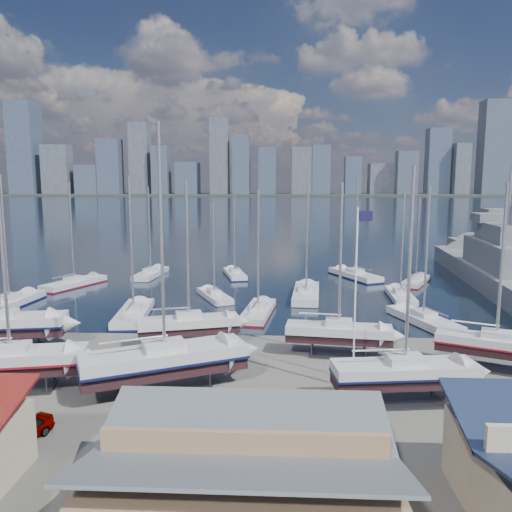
# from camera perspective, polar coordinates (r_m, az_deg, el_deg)

# --- Properties ---
(ground) EXTENTS (1400.00, 1400.00, 0.00)m
(ground) POSITION_cam_1_polar(r_m,az_deg,el_deg) (37.66, 0.45, -13.60)
(ground) COLOR #605E59
(ground) RESTS_ON ground
(water) EXTENTS (1400.00, 600.00, 0.40)m
(water) POSITION_cam_1_polar(r_m,az_deg,el_deg) (345.22, 2.64, 5.89)
(water) COLOR #192A3B
(water) RESTS_ON ground
(far_shore) EXTENTS (1400.00, 80.00, 2.20)m
(far_shore) POSITION_cam_1_polar(r_m,az_deg,el_deg) (605.06, 2.75, 7.02)
(far_shore) COLOR #2D332D
(far_shore) RESTS_ON ground
(skyline) EXTENTS (639.14, 43.80, 107.69)m
(skyline) POSITION_cam_1_polar(r_m,az_deg,el_deg) (599.28, 2.01, 10.64)
(skyline) COLOR #475166
(skyline) RESTS_ON far_shore
(shed_grey) EXTENTS (12.60, 8.40, 4.17)m
(shed_grey) POSITION_cam_1_polar(r_m,az_deg,el_deg) (22.39, -1.44, -23.77)
(shed_grey) COLOR #8C6B4C
(shed_grey) RESTS_ON ground
(sailboat_cradle_0) EXTENTS (10.99, 4.81, 17.10)m
(sailboat_cradle_0) POSITION_cam_1_polar(r_m,az_deg,el_deg) (48.08, -27.12, -7.00)
(sailboat_cradle_0) COLOR #2D2D33
(sailboat_cradle_0) RESTS_ON ground
(sailboat_cradle_1) EXTENTS (10.38, 4.85, 16.18)m
(sailboat_cradle_1) POSITION_cam_1_polar(r_m,az_deg,el_deg) (38.45, -26.24, -10.72)
(sailboat_cradle_1) COLOR #2D2D33
(sailboat_cradle_1) RESTS_ON ground
(sailboat_cradle_2) EXTENTS (8.99, 4.76, 14.27)m
(sailboat_cradle_2) POSITION_cam_1_polar(r_m,az_deg,el_deg) (43.87, -7.66, -7.74)
(sailboat_cradle_2) COLOR #2D2D33
(sailboat_cradle_2) RESTS_ON ground
(sailboat_cradle_3) EXTENTS (11.44, 7.75, 17.95)m
(sailboat_cradle_3) POSITION_cam_1_polar(r_m,az_deg,el_deg) (35.06, -10.38, -11.63)
(sailboat_cradle_3) COLOR #2D2D33
(sailboat_cradle_3) RESTS_ON ground
(sailboat_cradle_4) EXTENTS (8.80, 3.44, 14.14)m
(sailboat_cradle_4) POSITION_cam_1_polar(r_m,az_deg,el_deg) (41.79, 9.43, -8.60)
(sailboat_cradle_4) COLOR #2D2D33
(sailboat_cradle_4) RESTS_ON ground
(sailboat_cradle_5) EXTENTS (9.57, 3.78, 15.12)m
(sailboat_cradle_5) POSITION_cam_1_polar(r_m,az_deg,el_deg) (34.16, 16.64, -12.66)
(sailboat_cradle_5) COLOR #2D2D33
(sailboat_cradle_5) RESTS_ON ground
(sailboat_cradle_6) EXTENTS (8.88, 5.77, 14.13)m
(sailboat_cradle_6) POSITION_cam_1_polar(r_m,az_deg,el_deg) (42.30, 25.75, -9.13)
(sailboat_cradle_6) COLOR #2D2D33
(sailboat_cradle_6) RESTS_ON ground
(sailboat_moored_0) EXTENTS (3.80, 10.76, 15.79)m
(sailboat_moored_0) POSITION_cam_1_polar(r_m,az_deg,el_deg) (63.97, -26.33, -5.00)
(sailboat_moored_0) COLOR black
(sailboat_moored_0) RESTS_ON water
(sailboat_moored_1) EXTENTS (6.44, 10.27, 14.90)m
(sailboat_moored_1) POSITION_cam_1_polar(r_m,az_deg,el_deg) (73.03, -20.05, -3.08)
(sailboat_moored_1) COLOR black
(sailboat_moored_1) RESTS_ON water
(sailboat_moored_2) EXTENTS (3.48, 9.63, 14.24)m
(sailboat_moored_2) POSITION_cam_1_polar(r_m,az_deg,el_deg) (77.54, -11.92, -2.10)
(sailboat_moored_2) COLOR black
(sailboat_moored_2) RESTS_ON water
(sailboat_moored_3) EXTENTS (4.02, 10.61, 15.48)m
(sailboat_moored_3) POSITION_cam_1_polar(r_m,az_deg,el_deg) (54.28, -13.79, -6.62)
(sailboat_moored_3) COLOR black
(sailboat_moored_3) RESTS_ON water
(sailboat_moored_4) EXTENTS (5.53, 8.43, 12.41)m
(sailboat_moored_4) POSITION_cam_1_polar(r_m,az_deg,el_deg) (61.50, -4.78, -4.64)
(sailboat_moored_4) COLOR black
(sailboat_moored_4) RESTS_ON water
(sailboat_moored_5) EXTENTS (4.51, 8.95, 12.89)m
(sailboat_moored_5) POSITION_cam_1_polar(r_m,az_deg,el_deg) (75.85, -2.44, -2.17)
(sailboat_moored_5) COLOR black
(sailboat_moored_5) RESTS_ON water
(sailboat_moored_6) EXTENTS (3.76, 9.66, 14.07)m
(sailboat_moored_6) POSITION_cam_1_polar(r_m,az_deg,el_deg) (53.74, 0.25, -6.53)
(sailboat_moored_6) COLOR black
(sailboat_moored_6) RESTS_ON water
(sailboat_moored_7) EXTENTS (3.92, 11.13, 16.50)m
(sailboat_moored_7) POSITION_cam_1_polar(r_m,az_deg,el_deg) (62.27, 5.76, -4.50)
(sailboat_moored_7) COLOR black
(sailboat_moored_7) RESTS_ON water
(sailboat_moored_8) EXTENTS (7.19, 10.71, 15.66)m
(sailboat_moored_8) POSITION_cam_1_polar(r_m,az_deg,el_deg) (76.11, 11.23, -2.29)
(sailboat_moored_8) COLOR black
(sailboat_moored_8) RESTS_ON water
(sailboat_moored_9) EXTENTS (5.75, 9.96, 14.51)m
(sailboat_moored_9) POSITION_cam_1_polar(r_m,az_deg,el_deg) (53.38, 18.57, -7.06)
(sailboat_moored_9) COLOR black
(sailboat_moored_9) RESTS_ON water
(sailboat_moored_10) EXTENTS (3.03, 9.23, 13.61)m
(sailboat_moored_10) POSITION_cam_1_polar(r_m,az_deg,el_deg) (63.70, 16.15, -4.51)
(sailboat_moored_10) COLOR black
(sailboat_moored_10) RESTS_ON water
(sailboat_moored_11) EXTENTS (6.05, 8.67, 12.74)m
(sailboat_moored_11) POSITION_cam_1_polar(r_m,az_deg,el_deg) (73.82, 17.81, -2.85)
(sailboat_moored_11) COLOR black
(sailboat_moored_11) RESTS_ON water
(naval_ship_east) EXTENTS (12.61, 50.33, 18.48)m
(naval_ship_east) POSITION_cam_1_polar(r_m,az_deg,el_deg) (75.09, 26.44, -2.09)
(naval_ship_east) COLOR slate
(naval_ship_east) RESTS_ON water
(naval_ship_west) EXTENTS (7.84, 43.47, 17.90)m
(naval_ship_west) POSITION_cam_1_polar(r_m,az_deg,el_deg) (98.91, 26.54, 0.20)
(naval_ship_west) COLOR slate
(naval_ship_west) RESTS_ON water
(car_a) EXTENTS (2.74, 4.03, 1.27)m
(car_a) POSITION_cam_1_polar(r_m,az_deg,el_deg) (31.58, -25.30, -17.65)
(car_a) COLOR gray
(car_a) RESTS_ON ground
(car_b) EXTENTS (4.80, 2.20, 1.53)m
(car_b) POSITION_cam_1_polar(r_m,az_deg,el_deg) (29.12, -7.13, -18.89)
(car_b) COLOR gray
(car_b) RESTS_ON ground
(car_c) EXTENTS (2.55, 5.05, 1.37)m
(car_c) POSITION_cam_1_polar(r_m,az_deg,el_deg) (29.19, -2.14, -18.93)
(car_c) COLOR gray
(car_c) RESTS_ON ground
(car_d) EXTENTS (3.66, 5.87, 1.59)m
(car_d) POSITION_cam_1_polar(r_m,az_deg,el_deg) (26.94, 4.38, -21.17)
(car_d) COLOR gray
(car_d) RESTS_ON ground
(flagpole) EXTENTS (1.10, 0.12, 12.43)m
(flagpole) POSITION_cam_1_polar(r_m,az_deg,el_deg) (35.82, 11.47, -2.91)
(flagpole) COLOR white
(flagpole) RESTS_ON ground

